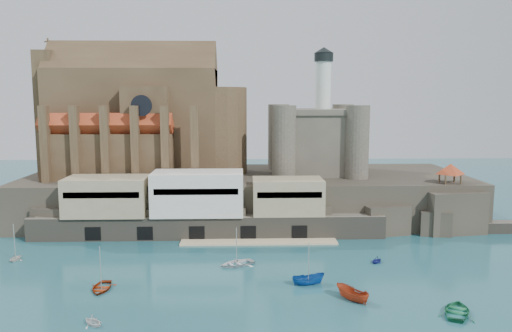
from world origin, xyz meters
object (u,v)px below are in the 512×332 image
object	(u,v)px
church	(143,122)
boat_2	(308,284)
boat_0	(101,289)
pavilion	(450,170)
boat_1	(93,325)
castle_keep	(315,138)

from	to	relation	value
church	boat_2	xyz separation A→B (m)	(32.73, -45.75, -22.13)
boat_0	boat_2	xyz separation A→B (m)	(30.33, 1.03, 0.00)
pavilion	boat_1	xyz separation A→B (m)	(-61.55, -42.53, -12.73)
church	boat_0	size ratio (longest dim) A/B	8.56
castle_keep	boat_0	size ratio (longest dim) A/B	5.34
boat_1	boat_0	bearing A→B (deg)	50.07
boat_2	boat_0	bearing A→B (deg)	80.60
pavilion	boat_1	world-z (taller)	pavilion
boat_0	castle_keep	bearing A→B (deg)	50.22
pavilion	boat_2	bearing A→B (deg)	-138.17
church	boat_1	xyz separation A→B (m)	(4.58, -58.38, -22.13)
pavilion	boat_1	size ratio (longest dim) A/B	2.06
church	boat_2	bearing A→B (deg)	-54.42
church	boat_2	size ratio (longest dim) A/B	9.33
boat_0	boat_2	bearing A→B (deg)	1.57
castle_keep	boat_2	bearing A→B (deg)	-99.44
castle_keep	boat_2	size ratio (longest dim) A/B	5.81
church	pavilion	world-z (taller)	church
castle_keep	boat_2	xyz separation A→B (m)	(-7.48, -44.98, -18.31)
church	boat_0	bearing A→B (deg)	-87.06
church	castle_keep	bearing A→B (deg)	-1.11
boat_2	church	bearing A→B (deg)	24.24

